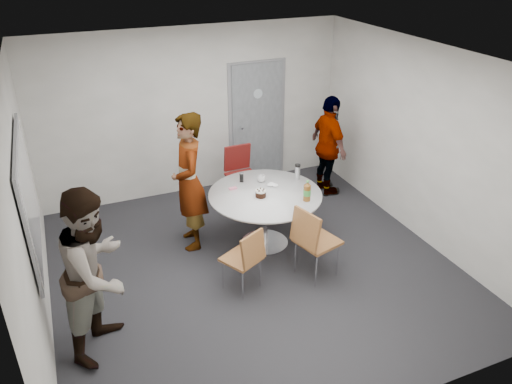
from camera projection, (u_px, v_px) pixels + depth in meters
name	position (u px, v px, depth m)	size (l,w,h in m)	color
floor	(253.00, 267.00, 6.57)	(5.00, 5.00, 0.00)	black
ceiling	(252.00, 60.00, 5.32)	(5.00, 5.00, 0.00)	silver
wall_back	(193.00, 112.00, 7.99)	(5.00, 5.00, 0.00)	#B4B2AA
wall_left	(27.00, 215.00, 5.09)	(5.00, 5.00, 0.00)	#B4B2AA
wall_right	(422.00, 144.00, 6.80)	(5.00, 5.00, 0.00)	#B4B2AA
wall_front	(374.00, 301.00, 3.90)	(5.00, 5.00, 0.00)	#B4B2AA
door	(257.00, 123.00, 8.50)	(1.02, 0.17, 2.12)	slate
whiteboard	(29.00, 197.00, 5.22)	(0.04, 1.90, 1.25)	gray
table	(267.00, 201.00, 6.76)	(1.53, 1.53, 1.09)	silver
chair_near_left	(246.00, 256.00, 5.91)	(0.55, 0.57, 0.84)	brown
chair_near_right	(312.00, 237.00, 6.10)	(0.61, 0.57, 0.98)	brown
chair_far	(240.00, 169.00, 7.89)	(0.47, 0.50, 0.96)	maroon
person_main	(189.00, 182.00, 6.64)	(0.70, 0.46, 1.91)	#A5C6EA
person_left	(96.00, 272.00, 4.94)	(0.90, 0.70, 1.84)	white
person_right	(329.00, 146.00, 8.08)	(0.98, 0.41, 1.67)	black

